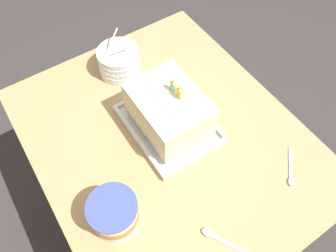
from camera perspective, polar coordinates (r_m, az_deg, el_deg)
ground_plane at (r=1.70m, az=-0.10°, el=-15.04°), size 8.00×8.00×0.00m
dining_table at (r=1.11m, az=-0.15°, el=-5.16°), size 0.95×0.78×0.75m
foil_tray at (r=1.02m, az=0.16°, el=0.29°), size 0.30×0.24×0.02m
birthday_cake at (r=0.96m, az=0.17°, el=2.87°), size 0.24×0.18×0.17m
bowl_stack at (r=1.15m, az=-8.67°, el=11.30°), size 0.15×0.15×0.16m
ice_cream_tub at (r=0.86m, az=-9.49°, el=-15.09°), size 0.13×0.13×0.11m
serving_spoon_near_tray at (r=1.01m, az=20.99°, el=-7.92°), size 0.10×0.10×0.01m
serving_spoon_by_bowls at (r=0.89m, az=8.41°, el=-18.83°), size 0.14×0.09×0.01m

